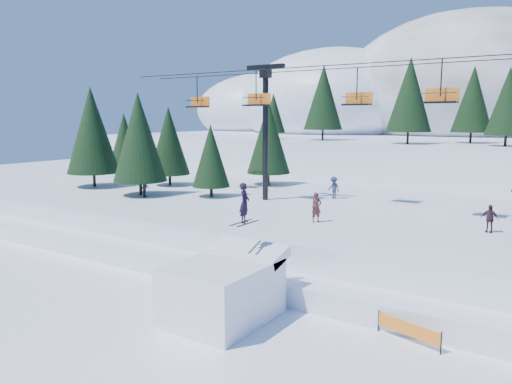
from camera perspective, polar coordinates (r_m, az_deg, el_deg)
The scene contains 9 objects.
ground at distance 20.52m, azimuth -4.93°, elevation -17.15°, with size 160.00×160.00×0.00m, color white.
mid_shelf at distance 35.27m, azimuth 13.53°, elevation -4.18°, with size 70.00×22.00×2.50m, color white.
berm at distance 26.58m, azimuth 5.97°, elevation -9.77°, with size 70.00×6.00×1.10m, color white.
mountain_ridge at distance 89.37m, azimuth 22.96°, elevation 8.39°, with size 119.00×60.16×26.46m.
jump_kicker at distance 22.47m, azimuth -3.67°, elevation -10.92°, with size 3.79×5.16×5.95m.
chairlift at distance 33.95m, azimuth 16.78°, elevation 8.94°, with size 46.00×3.21×10.28m.
conifer_stand at distance 34.56m, azimuth 16.03°, elevation 5.19°, with size 62.92×16.93×9.13m.
distant_skiers at distance 35.59m, azimuth 11.06°, elevation -0.55°, with size 31.71×10.89×1.83m.
banner_near at distance 21.42m, azimuth 17.01°, elevation -14.77°, with size 2.76×0.80×0.90m.
Camera 1 is at (11.55, -14.44, 8.90)m, focal length 35.00 mm.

